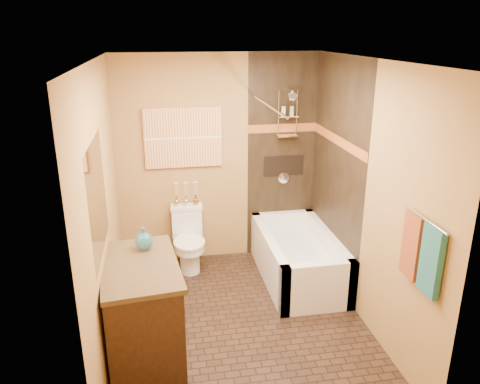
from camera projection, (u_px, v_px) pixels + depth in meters
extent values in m
plane|color=black|center=(241.00, 323.00, 4.61)|extent=(3.00, 3.00, 0.00)
cube|color=#A97941|center=(103.00, 213.00, 4.00)|extent=(0.02, 3.00, 2.50)
cube|color=#A97941|center=(366.00, 196.00, 4.40)|extent=(0.02, 3.00, 2.50)
cube|color=#A97941|center=(219.00, 161.00, 5.59)|extent=(2.40, 0.02, 2.50)
cube|color=#A97941|center=(285.00, 291.00, 2.80)|extent=(2.40, 0.02, 2.50)
plane|color=silver|center=(241.00, 60.00, 3.79)|extent=(3.00, 3.00, 0.00)
cube|color=black|center=(282.00, 158.00, 5.71)|extent=(0.85, 0.01, 2.50)
cube|color=black|center=(336.00, 173.00, 5.09)|extent=(0.01, 1.50, 2.50)
cube|color=#963D1B|center=(283.00, 128.00, 5.58)|extent=(0.85, 0.01, 0.10)
cube|color=#963D1B|center=(337.00, 140.00, 4.97)|extent=(0.01, 1.50, 0.10)
cube|color=black|center=(284.00, 166.00, 5.74)|extent=(0.50, 0.01, 0.25)
cylinder|color=silver|center=(289.00, 90.00, 5.31)|extent=(0.02, 0.26, 0.02)
cylinder|color=silver|center=(293.00, 96.00, 5.19)|extent=(0.11, 0.11, 0.09)
cylinder|color=silver|center=(284.00, 178.00, 5.78)|extent=(0.14, 0.02, 0.14)
cylinder|color=silver|center=(267.00, 104.00, 4.71)|extent=(0.03, 1.55, 0.03)
cylinder|color=silver|center=(425.00, 219.00, 3.35)|extent=(0.02, 0.55, 0.02)
cube|color=#1B5B56|center=(431.00, 261.00, 3.32)|extent=(0.05, 0.22, 0.52)
cube|color=maroon|center=(412.00, 245.00, 3.56)|extent=(0.05, 0.22, 0.52)
cube|color=#D06031|center=(183.00, 138.00, 5.40)|extent=(0.90, 0.04, 0.70)
cube|color=white|center=(98.00, 198.00, 3.61)|extent=(0.01, 1.00, 0.90)
cube|color=white|center=(318.00, 288.00, 4.70)|extent=(0.80, 0.10, 0.55)
cube|color=white|center=(282.00, 232.00, 6.00)|extent=(0.80, 0.10, 0.55)
cube|color=white|center=(268.00, 259.00, 5.29)|extent=(0.10, 1.50, 0.55)
cube|color=white|center=(327.00, 254.00, 5.41)|extent=(0.10, 1.50, 0.55)
cube|color=white|center=(298.00, 264.00, 5.38)|extent=(0.64, 1.34, 0.35)
cube|color=white|center=(187.00, 222.00, 5.66)|extent=(0.37, 0.18, 0.36)
cube|color=white|center=(186.00, 207.00, 5.60)|extent=(0.39, 0.20, 0.04)
cylinder|color=white|center=(190.00, 258.00, 5.51)|extent=(0.23, 0.23, 0.36)
cylinder|color=white|center=(189.00, 246.00, 5.46)|extent=(0.35, 0.35, 0.09)
cylinder|color=white|center=(189.00, 242.00, 5.44)|extent=(0.37, 0.37, 0.03)
cube|color=black|center=(142.00, 313.00, 4.01)|extent=(0.69, 1.03, 0.86)
cube|color=black|center=(139.00, 266.00, 3.86)|extent=(0.73, 1.09, 0.04)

